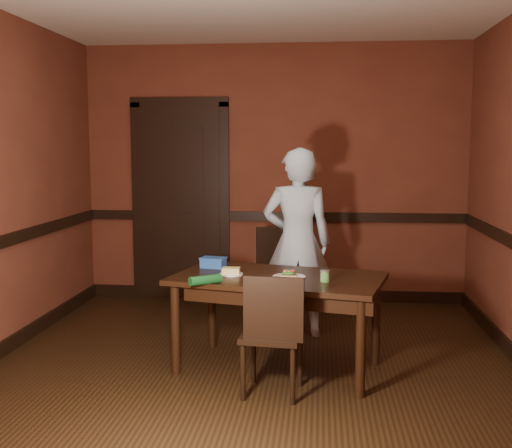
% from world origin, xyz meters
% --- Properties ---
extents(floor, '(4.00, 4.50, 0.01)m').
position_xyz_m(floor, '(0.00, 0.00, 0.00)').
color(floor, black).
rests_on(floor, ground).
extents(wall_back, '(4.00, 0.02, 2.70)m').
position_xyz_m(wall_back, '(0.00, 2.25, 1.35)').
color(wall_back, brown).
rests_on(wall_back, ground).
extents(wall_front, '(4.00, 0.02, 2.70)m').
position_xyz_m(wall_front, '(0.00, -2.25, 1.35)').
color(wall_front, brown).
rests_on(wall_front, ground).
extents(dado_back, '(4.00, 0.03, 0.10)m').
position_xyz_m(dado_back, '(0.00, 2.23, 0.90)').
color(dado_back, black).
rests_on(dado_back, ground).
extents(baseboard_back, '(4.00, 0.03, 0.12)m').
position_xyz_m(baseboard_back, '(0.00, 2.23, 0.06)').
color(baseboard_back, black).
rests_on(baseboard_back, ground).
extents(door, '(1.05, 0.07, 2.20)m').
position_xyz_m(door, '(-1.00, 2.22, 1.09)').
color(door, black).
rests_on(door, ground).
extents(dining_table, '(1.65, 1.16, 0.70)m').
position_xyz_m(dining_table, '(0.19, 0.09, 0.35)').
color(dining_table, black).
rests_on(dining_table, floor).
extents(chair_far, '(0.51, 0.51, 0.89)m').
position_xyz_m(chair_far, '(0.05, 1.28, 0.44)').
color(chair_far, black).
rests_on(chair_far, floor).
extents(chair_near, '(0.43, 0.43, 0.83)m').
position_xyz_m(chair_near, '(0.18, -0.39, 0.41)').
color(chair_near, black).
rests_on(chair_near, floor).
extents(person, '(0.62, 0.43, 1.63)m').
position_xyz_m(person, '(0.29, 0.99, 0.82)').
color(person, silver).
rests_on(person, floor).
extents(sandwich_plate, '(0.24, 0.24, 0.06)m').
position_xyz_m(sandwich_plate, '(0.27, 0.01, 0.72)').
color(sandwich_plate, white).
rests_on(sandwich_plate, dining_table).
extents(sauce_jar, '(0.07, 0.07, 0.08)m').
position_xyz_m(sauce_jar, '(0.53, -0.08, 0.74)').
color(sauce_jar, '#5C9648').
rests_on(sauce_jar, dining_table).
extents(cheese_saucer, '(0.17, 0.17, 0.05)m').
position_xyz_m(cheese_saucer, '(-0.16, 0.09, 0.72)').
color(cheese_saucer, white).
rests_on(cheese_saucer, dining_table).
extents(food_tub, '(0.21, 0.17, 0.08)m').
position_xyz_m(food_tub, '(-0.34, 0.36, 0.74)').
color(food_tub, '#2A5BB3').
rests_on(food_tub, dining_table).
extents(wrapped_veg, '(0.22, 0.19, 0.06)m').
position_xyz_m(wrapped_veg, '(-0.29, -0.25, 0.73)').
color(wrapped_veg, '#11441A').
rests_on(wrapped_veg, dining_table).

